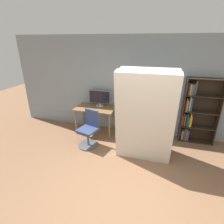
{
  "coord_description": "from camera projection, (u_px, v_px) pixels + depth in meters",
  "views": [
    {
      "loc": [
        0.31,
        -2.03,
        2.54
      ],
      "look_at": [
        -0.66,
        1.48,
        1.05
      ],
      "focal_mm": 28.0,
      "sensor_mm": 36.0,
      "label": 1
    }
  ],
  "objects": [
    {
      "name": "ground_plane",
      "position": [
        127.0,
        209.0,
        2.85
      ],
      "size": [
        16.0,
        16.0,
        0.0
      ],
      "primitive_type": "plane",
      "color": "brown"
    },
    {
      "name": "wall_back",
      "position": [
        148.0,
        88.0,
        4.75
      ],
      "size": [
        8.0,
        0.06,
        2.7
      ],
      "color": "gray",
      "rests_on": "ground"
    },
    {
      "name": "desk",
      "position": [
        95.0,
        111.0,
        5.04
      ],
      "size": [
        1.12,
        0.67,
        0.76
      ],
      "color": "brown",
      "rests_on": "ground"
    },
    {
      "name": "monitor",
      "position": [
        100.0,
        98.0,
        5.07
      ],
      "size": [
        0.64,
        0.23,
        0.46
      ],
      "color": "#B7B7BC",
      "rests_on": "desk"
    },
    {
      "name": "office_chair",
      "position": [
        89.0,
        132.0,
        4.46
      ],
      "size": [
        0.54,
        0.54,
        0.94
      ],
      "color": "#4C4C51",
      "rests_on": "ground"
    },
    {
      "name": "bookshelf",
      "position": [
        195.0,
        112.0,
        4.51
      ],
      "size": [
        0.86,
        0.29,
        1.72
      ],
      "color": "#2D2319",
      "rests_on": "ground"
    },
    {
      "name": "mattress_near",
      "position": [
        145.0,
        119.0,
        3.64
      ],
      "size": [
        1.21,
        0.5,
        2.04
      ],
      "color": "beige",
      "rests_on": "ground"
    },
    {
      "name": "mattress_far",
      "position": [
        146.0,
        113.0,
        3.97
      ],
      "size": [
        1.21,
        0.49,
        2.04
      ],
      "color": "beige",
      "rests_on": "ground"
    }
  ]
}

